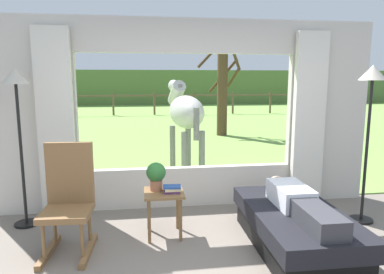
% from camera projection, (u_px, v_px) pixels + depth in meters
% --- Properties ---
extents(back_wall_with_window, '(5.20, 0.12, 2.55)m').
position_uv_depth(back_wall_with_window, '(187.00, 117.00, 4.80)').
color(back_wall_with_window, beige).
rests_on(back_wall_with_window, ground_plane).
extents(curtain_panel_left, '(0.44, 0.10, 2.40)m').
position_uv_depth(curtain_panel_left, '(56.00, 124.00, 4.44)').
color(curtain_panel_left, silver).
rests_on(curtain_panel_left, ground_plane).
extents(curtain_panel_right, '(0.44, 0.10, 2.40)m').
position_uv_depth(curtain_panel_right, '(309.00, 120.00, 4.91)').
color(curtain_panel_right, silver).
rests_on(curtain_panel_right, ground_plane).
extents(outdoor_pasture_lawn, '(36.00, 21.68, 0.02)m').
position_uv_depth(outdoor_pasture_lawn, '(156.00, 119.00, 15.65)').
color(outdoor_pasture_lawn, '#759E47').
rests_on(outdoor_pasture_lawn, ground_plane).
extents(distant_hill_ridge, '(36.00, 2.00, 2.40)m').
position_uv_depth(distant_hill_ridge, '(150.00, 87.00, 25.08)').
color(distant_hill_ridge, '#526F38').
rests_on(distant_hill_ridge, ground_plane).
extents(recliner_sofa, '(0.92, 1.71, 0.42)m').
position_uv_depth(recliner_sofa, '(295.00, 228.00, 3.70)').
color(recliner_sofa, black).
rests_on(recliner_sofa, ground_plane).
extents(reclining_person, '(0.35, 1.43, 0.22)m').
position_uv_depth(reclining_person, '(298.00, 202.00, 3.60)').
color(reclining_person, silver).
rests_on(reclining_person, recliner_sofa).
extents(rocking_chair, '(0.51, 0.70, 1.12)m').
position_uv_depth(rocking_chair, '(69.00, 199.00, 3.61)').
color(rocking_chair, brown).
rests_on(rocking_chair, ground_plane).
extents(side_table, '(0.44, 0.44, 0.52)m').
position_uv_depth(side_table, '(164.00, 200.00, 3.95)').
color(side_table, brown).
rests_on(side_table, ground_plane).
extents(potted_plant, '(0.22, 0.22, 0.32)m').
position_uv_depth(potted_plant, '(156.00, 175.00, 3.96)').
color(potted_plant, '#9E6042').
rests_on(potted_plant, side_table).
extents(book_stack, '(0.21, 0.16, 0.08)m').
position_uv_depth(book_stack, '(172.00, 189.00, 3.89)').
color(book_stack, '#59336B').
rests_on(book_stack, side_table).
extents(floor_lamp_left, '(0.32, 0.32, 1.89)m').
position_uv_depth(floor_lamp_left, '(17.00, 100.00, 4.07)').
color(floor_lamp_left, black).
rests_on(floor_lamp_left, ground_plane).
extents(floor_lamp_right, '(0.32, 0.32, 1.93)m').
position_uv_depth(floor_lamp_right, '(371.00, 97.00, 4.19)').
color(floor_lamp_right, black).
rests_on(floor_lamp_right, ground_plane).
extents(horse, '(0.75, 1.82, 1.73)m').
position_uv_depth(horse, '(185.00, 112.00, 6.53)').
color(horse, '#B2B2AD').
rests_on(horse, outdoor_pasture_lawn).
extents(pasture_tree, '(1.35, 1.34, 3.21)m').
position_uv_depth(pasture_tree, '(223.00, 89.00, 10.94)').
color(pasture_tree, '#4C3823').
rests_on(pasture_tree, outdoor_pasture_lawn).
extents(pasture_fence_line, '(16.10, 0.10, 1.10)m').
position_uv_depth(pasture_fence_line, '(154.00, 100.00, 17.44)').
color(pasture_fence_line, brown).
rests_on(pasture_fence_line, outdoor_pasture_lawn).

